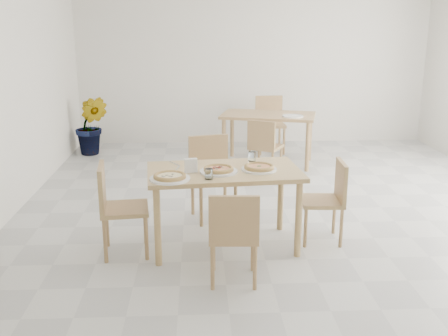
{
  "coord_description": "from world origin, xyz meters",
  "views": [
    {
      "loc": [
        -0.96,
        -5.57,
        2.05
      ],
      "look_at": [
        -0.73,
        -0.97,
        0.77
      ],
      "focal_mm": 42.0,
      "sensor_mm": 36.0,
      "label": 1
    }
  ],
  "objects_px": {
    "chair_back_s": "(264,144)",
    "chair_back_n": "(270,120)",
    "plate_pepperoni": "(219,171)",
    "potted_plant": "(92,126)",
    "chair_east": "(329,195)",
    "chair_north": "(211,171)",
    "plate_empty": "(293,116)",
    "napkin_holder": "(191,166)",
    "tumbler_b": "(209,174)",
    "chair_west": "(115,203)",
    "pizza_margherita": "(259,167)",
    "pizza_pepperoni": "(219,169)",
    "second_table": "(268,120)",
    "plate_margherita": "(259,169)",
    "tumbler_a": "(252,157)",
    "main_table": "(224,179)",
    "chair_south": "(234,231)",
    "plate_mushroom": "(170,179)",
    "pizza_mushroom": "(170,176)"
  },
  "relations": [
    {
      "from": "chair_back_s",
      "to": "chair_back_n",
      "type": "xyz_separation_m",
      "value": [
        0.28,
        1.46,
        0.06
      ]
    },
    {
      "from": "plate_pepperoni",
      "to": "potted_plant",
      "type": "xyz_separation_m",
      "value": [
        -1.87,
        3.76,
        -0.29
      ]
    },
    {
      "from": "chair_east",
      "to": "potted_plant",
      "type": "relative_size",
      "value": 0.84
    },
    {
      "from": "chair_north",
      "to": "chair_east",
      "type": "height_order",
      "value": "chair_north"
    },
    {
      "from": "plate_empty",
      "to": "potted_plant",
      "type": "relative_size",
      "value": 0.32
    },
    {
      "from": "plate_pepperoni",
      "to": "napkin_holder",
      "type": "distance_m",
      "value": 0.26
    },
    {
      "from": "tumbler_b",
      "to": "chair_back_n",
      "type": "height_order",
      "value": "chair_back_n"
    },
    {
      "from": "chair_west",
      "to": "pizza_margherita",
      "type": "bearing_deg",
      "value": -92.89
    },
    {
      "from": "pizza_pepperoni",
      "to": "chair_west",
      "type": "bearing_deg",
      "value": -177.45
    },
    {
      "from": "chair_north",
      "to": "second_table",
      "type": "bearing_deg",
      "value": 53.3
    },
    {
      "from": "plate_margherita",
      "to": "plate_pepperoni",
      "type": "distance_m",
      "value": 0.37
    },
    {
      "from": "potted_plant",
      "to": "napkin_holder",
      "type": "bearing_deg",
      "value": -66.78
    },
    {
      "from": "tumbler_a",
      "to": "chair_west",
      "type": "bearing_deg",
      "value": -161.91
    },
    {
      "from": "main_table",
      "to": "chair_east",
      "type": "height_order",
      "value": "chair_east"
    },
    {
      "from": "second_table",
      "to": "chair_south",
      "type": "bearing_deg",
      "value": -86.82
    },
    {
      "from": "plate_margherita",
      "to": "tumbler_a",
      "type": "bearing_deg",
      "value": 95.77
    },
    {
      "from": "chair_south",
      "to": "chair_west",
      "type": "height_order",
      "value": "chair_west"
    },
    {
      "from": "chair_north",
      "to": "plate_mushroom",
      "type": "relative_size",
      "value": 2.53
    },
    {
      "from": "chair_north",
      "to": "plate_mushroom",
      "type": "xyz_separation_m",
      "value": [
        -0.38,
        -1.09,
        0.25
      ]
    },
    {
      "from": "main_table",
      "to": "second_table",
      "type": "bearing_deg",
      "value": 69.57
    },
    {
      "from": "chair_south",
      "to": "chair_back_s",
      "type": "xyz_separation_m",
      "value": [
        0.62,
        3.06,
        -0.0
      ]
    },
    {
      "from": "plate_mushroom",
      "to": "tumbler_b",
      "type": "bearing_deg",
      "value": -0.98
    },
    {
      "from": "chair_east",
      "to": "pizza_pepperoni",
      "type": "distance_m",
      "value": 1.13
    },
    {
      "from": "chair_south",
      "to": "plate_empty",
      "type": "height_order",
      "value": "chair_south"
    },
    {
      "from": "chair_south",
      "to": "plate_empty",
      "type": "bearing_deg",
      "value": -104.33
    },
    {
      "from": "plate_mushroom",
      "to": "chair_back_s",
      "type": "relative_size",
      "value": 0.44
    },
    {
      "from": "plate_margherita",
      "to": "pizza_mushroom",
      "type": "relative_size",
      "value": 0.96
    },
    {
      "from": "tumbler_a",
      "to": "potted_plant",
      "type": "bearing_deg",
      "value": 123.12
    },
    {
      "from": "napkin_holder",
      "to": "plate_empty",
      "type": "bearing_deg",
      "value": 52.17
    },
    {
      "from": "tumbler_b",
      "to": "chair_back_s",
      "type": "height_order",
      "value": "tumbler_b"
    },
    {
      "from": "pizza_pepperoni",
      "to": "chair_north",
      "type": "bearing_deg",
      "value": 92.83
    },
    {
      "from": "napkin_holder",
      "to": "pizza_margherita",
      "type": "bearing_deg",
      "value": -4.51
    },
    {
      "from": "pizza_margherita",
      "to": "pizza_mushroom",
      "type": "relative_size",
      "value": 1.05
    },
    {
      "from": "chair_east",
      "to": "plate_margherita",
      "type": "height_order",
      "value": "chair_east"
    },
    {
      "from": "plate_empty",
      "to": "pizza_pepperoni",
      "type": "bearing_deg",
      "value": -112.64
    },
    {
      "from": "main_table",
      "to": "chair_west",
      "type": "distance_m",
      "value": 1.0
    },
    {
      "from": "main_table",
      "to": "chair_north",
      "type": "height_order",
      "value": "chair_north"
    },
    {
      "from": "tumbler_b",
      "to": "napkin_holder",
      "type": "xyz_separation_m",
      "value": [
        -0.16,
        0.19,
        0.02
      ]
    },
    {
      "from": "chair_west",
      "to": "pizza_pepperoni",
      "type": "bearing_deg",
      "value": -94.36
    },
    {
      "from": "pizza_margherita",
      "to": "main_table",
      "type": "bearing_deg",
      "value": 174.29
    },
    {
      "from": "chair_south",
      "to": "pizza_pepperoni",
      "type": "bearing_deg",
      "value": -79.45
    },
    {
      "from": "chair_north",
      "to": "chair_east",
      "type": "relative_size",
      "value": 1.11
    },
    {
      "from": "napkin_holder",
      "to": "plate_empty",
      "type": "height_order",
      "value": "napkin_holder"
    },
    {
      "from": "plate_margherita",
      "to": "chair_west",
      "type": "bearing_deg",
      "value": -175.98
    },
    {
      "from": "pizza_mushroom",
      "to": "plate_empty",
      "type": "bearing_deg",
      "value": 62.07
    },
    {
      "from": "pizza_mushroom",
      "to": "chair_east",
      "type": "bearing_deg",
      "value": 13.95
    },
    {
      "from": "pizza_margherita",
      "to": "chair_back_s",
      "type": "height_order",
      "value": "pizza_margherita"
    },
    {
      "from": "chair_back_s",
      "to": "pizza_mushroom",
      "type": "bearing_deg",
      "value": 95.11
    },
    {
      "from": "chair_south",
      "to": "chair_north",
      "type": "distance_m",
      "value": 1.57
    },
    {
      "from": "plate_margherita",
      "to": "plate_mushroom",
      "type": "relative_size",
      "value": 0.92
    }
  ]
}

